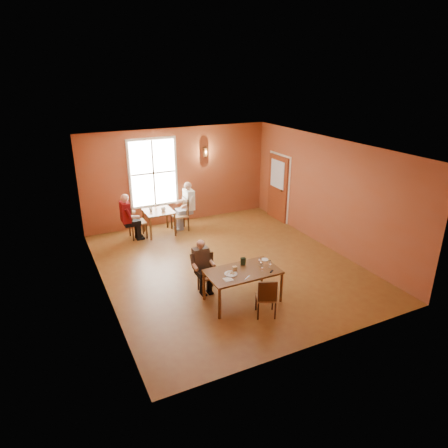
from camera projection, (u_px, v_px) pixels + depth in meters
name	position (u px, v px, depth m)	size (l,w,h in m)	color
ground	(227.00, 265.00, 10.12)	(6.00, 7.00, 0.01)	brown
wall_back	(178.00, 176.00, 12.50)	(6.00, 0.04, 3.00)	brown
wall_front	(321.00, 272.00, 6.64)	(6.00, 0.04, 3.00)	brown
wall_left	(99.00, 230.00, 8.35)	(0.04, 7.00, 3.00)	brown
wall_right	(327.00, 193.00, 10.79)	(0.04, 7.00, 3.00)	brown
ceiling	(228.00, 147.00, 9.02)	(6.00, 7.00, 0.04)	white
window	(153.00, 173.00, 12.06)	(1.36, 0.10, 1.96)	white
door	(277.00, 188.00, 12.85)	(0.12, 1.04, 2.10)	maroon
wall_sconce	(205.00, 152.00, 12.52)	(0.16, 0.16, 0.28)	brown
main_table	(242.00, 286.00, 8.45)	(1.52, 0.86, 0.71)	brown
chair_diner_main	(208.00, 274.00, 8.76)	(0.39, 0.39, 0.87)	#532713
diner_main	(209.00, 269.00, 8.69)	(0.46, 0.46, 1.15)	#301F14
chair_empty	(266.00, 296.00, 7.94)	(0.37, 0.37, 0.85)	#573018
plate_food	(231.00, 274.00, 8.18)	(0.27, 0.27, 0.03)	white
sandwich	(235.00, 269.00, 8.27)	(0.08, 0.08, 0.10)	tan
goblet_a	(260.00, 261.00, 8.54)	(0.07, 0.07, 0.17)	white
goblet_b	(269.00, 264.00, 8.44)	(0.07, 0.07, 0.17)	white
goblet_c	(262.00, 267.00, 8.29)	(0.07, 0.07, 0.17)	white
menu_stand	(243.00, 261.00, 8.53)	(0.11, 0.05, 0.18)	#1D3323
knife	(247.00, 277.00, 8.06)	(0.20, 0.02, 0.00)	silver
napkin	(228.00, 279.00, 7.98)	(0.18, 0.18, 0.01)	beige
side_plate	(265.00, 260.00, 8.80)	(0.16, 0.16, 0.01)	white
sunglasses	(272.00, 271.00, 8.29)	(0.12, 0.04, 0.01)	black
second_table	(159.00, 222.00, 11.91)	(0.82, 0.82, 0.73)	brown
chair_diner_white	(180.00, 215.00, 12.13)	(0.45, 0.45, 1.01)	#412410
diner_white	(180.00, 208.00, 12.06)	(0.56, 0.56, 1.41)	silver
chair_diner_maroon	(137.00, 221.00, 11.60)	(0.44, 0.44, 1.00)	#4F2C19
diner_maroon	(136.00, 216.00, 11.52)	(0.54, 0.54, 1.35)	#551117
cup_a	(163.00, 209.00, 11.76)	(0.13, 0.13, 0.10)	white
cup_b	(151.00, 209.00, 11.76)	(0.11, 0.11, 0.10)	white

